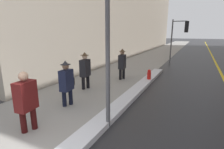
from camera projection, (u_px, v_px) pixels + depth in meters
name	position (u px, v px, depth m)	size (l,w,h in m)	color
sidewalk_slab	(147.00, 60.00, 17.25)	(4.00, 80.00, 0.01)	gray
road_centre_stripe	(216.00, 64.00, 14.68)	(0.16, 80.00, 0.00)	gold
snow_bank_curb	(132.00, 94.00, 7.36)	(0.55, 10.72, 0.17)	silver
lamp_post	(107.00, 7.00, 4.24)	(0.28, 0.28, 5.49)	#515156
traffic_light_near	(181.00, 32.00, 14.39)	(1.31, 0.32, 3.66)	#515156
pedestrian_nearside	(26.00, 99.00, 4.58)	(0.38, 0.57, 1.67)	#340C0C
pedestrian_in_glasses	(67.00, 82.00, 6.25)	(0.36, 0.74, 1.68)	black
pedestrian_in_fedora	(85.00, 69.00, 8.13)	(0.38, 0.57, 1.76)	black
pedestrian_with_shoulder_bag	(122.00, 63.00, 9.82)	(0.38, 0.77, 1.76)	black
fire_hydrant	(149.00, 76.00, 9.39)	(0.20, 0.20, 0.70)	red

